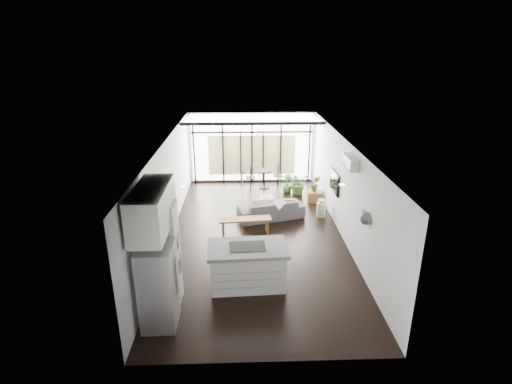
{
  "coord_description": "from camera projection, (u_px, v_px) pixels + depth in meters",
  "views": [
    {
      "loc": [
        -0.39,
        -10.57,
        5.3
      ],
      "look_at": [
        0.0,
        0.3,
        1.25
      ],
      "focal_mm": 28.0,
      "sensor_mm": 36.0,
      "label": 1
    }
  ],
  "objects": [
    {
      "name": "neighbour_building",
      "position": [
        252.0,
        155.0,
        16.01
      ],
      "size": [
        3.5,
        0.02,
        1.6
      ],
      "primitive_type": "cube",
      "color": "#CABA86",
      "rests_on": "ground"
    },
    {
      "name": "island",
      "position": [
        248.0,
        266.0,
        9.19
      ],
      "size": [
        1.86,
        1.16,
        0.99
      ],
      "primitive_type": "cube",
      "rotation": [
        0.0,
        0.0,
        0.05
      ],
      "color": "silver",
      "rests_on": "floor"
    },
    {
      "name": "bistro_set",
      "position": [
        264.0,
        180.0,
        15.55
      ],
      "size": [
        1.41,
        0.79,
        0.64
      ],
      "primitive_type": "cube",
      "rotation": [
        0.0,
        0.0,
        0.2
      ],
      "color": "black",
      "rests_on": "floor"
    },
    {
      "name": "pendant_right",
      "position": [
        279.0,
        206.0,
        8.59
      ],
      "size": [
        0.26,
        0.26,
        0.18
      ],
      "primitive_type": "cone",
      "color": "silver",
      "rests_on": "ceiling"
    },
    {
      "name": "skylight",
      "position": [
        252.0,
        118.0,
        14.54
      ],
      "size": [
        4.7,
        1.9,
        0.06
      ],
      "primitive_type": "cube",
      "color": "silver",
      "rests_on": "ceiling"
    },
    {
      "name": "wall_front",
      "position": [
        267.0,
        295.0,
        6.59
      ],
      "size": [
        5.0,
        0.02,
        2.8
      ],
      "primitive_type": "cube",
      "color": "silver",
      "rests_on": "ground"
    },
    {
      "name": "plant_crate",
      "position": [
        315.0,
        188.0,
        14.15
      ],
      "size": [
        0.43,
        0.63,
        0.25
      ],
      "primitive_type": "imported",
      "rotation": [
        0.0,
        0.0,
        -0.23
      ],
      "color": "#336224",
      "rests_on": "crate"
    },
    {
      "name": "framed_art",
      "position": [
        165.0,
        193.0,
        10.67
      ],
      "size": [
        0.04,
        0.7,
        0.9
      ],
      "primitive_type": "cube",
      "color": "black",
      "rests_on": "wall_left"
    },
    {
      "name": "milk_can",
      "position": [
        321.0,
        208.0,
        12.94
      ],
      "size": [
        0.32,
        0.32,
        0.59
      ],
      "primitive_type": "cylinder",
      "rotation": [
        0.0,
        0.0,
        0.07
      ],
      "color": "beige",
      "rests_on": "floor"
    },
    {
      "name": "sofa",
      "position": [
        271.0,
        206.0,
        12.8
      ],
      "size": [
        2.17,
        1.15,
        0.82
      ],
      "primitive_type": "imported",
      "rotation": [
        0.0,
        0.0,
        3.41
      ],
      "color": "#525254",
      "rests_on": "floor"
    },
    {
      "name": "appliance_column",
      "position": [
        164.0,
        255.0,
        8.37
      ],
      "size": [
        0.59,
        0.62,
        2.29
      ],
      "primitive_type": "cube",
      "color": "silver",
      "rests_on": "floor"
    },
    {
      "name": "plant_tall",
      "position": [
        298.0,
        185.0,
        14.91
      ],
      "size": [
        1.08,
        1.12,
        0.67
      ],
      "primitive_type": "imported",
      "rotation": [
        0.0,
        0.0,
        0.46
      ],
      "color": "#336224",
      "rests_on": "floor"
    },
    {
      "name": "wall_back",
      "position": [
        252.0,
        148.0,
        15.96
      ],
      "size": [
        5.0,
        0.02,
        2.8
      ],
      "primitive_type": "cube",
      "color": "silver",
      "rests_on": "ground"
    },
    {
      "name": "plant_med",
      "position": [
        287.0,
        187.0,
        15.1
      ],
      "size": [
        0.71,
        0.82,
        0.4
      ],
      "primitive_type": "imported",
      "rotation": [
        0.0,
        0.0,
        -0.53
      ],
      "color": "#336224",
      "rests_on": "floor"
    },
    {
      "name": "console_bench",
      "position": [
        245.0,
        226.0,
        11.77
      ],
      "size": [
        1.56,
        0.52,
        0.49
      ],
      "primitive_type": "cube",
      "rotation": [
        0.0,
        0.0,
        0.09
      ],
      "color": "brown",
      "rests_on": "floor"
    },
    {
      "name": "pouf",
      "position": [
        267.0,
        202.0,
        13.69
      ],
      "size": [
        0.57,
        0.57,
        0.38
      ],
      "primitive_type": "cylinder",
      "rotation": [
        0.0,
        0.0,
        -0.22
      ],
      "color": "beige",
      "rests_on": "floor"
    },
    {
      "name": "wall_left",
      "position": [
        167.0,
        192.0,
        11.19
      ],
      "size": [
        0.02,
        10.0,
        2.8
      ],
      "primitive_type": "cube",
      "color": "silver",
      "rests_on": "ground"
    },
    {
      "name": "glazing",
      "position": [
        252.0,
        148.0,
        15.84
      ],
      "size": [
        5.0,
        0.2,
        2.8
      ],
      "primitive_type": "cube",
      "color": "black",
      "rests_on": "ground"
    },
    {
      "name": "ceiling",
      "position": [
        256.0,
        142.0,
        10.79
      ],
      "size": [
        5.0,
        10.0,
        0.0
      ],
      "primitive_type": "cube",
      "color": "silver",
      "rests_on": "ground"
    },
    {
      "name": "crate",
      "position": [
        315.0,
        196.0,
        14.26
      ],
      "size": [
        0.55,
        0.55,
        0.38
      ],
      "primitive_type": "cube",
      "rotation": [
        0.0,
        0.0,
        -0.11
      ],
      "color": "brown",
      "rests_on": "floor"
    },
    {
      "name": "upper_cabinets",
      "position": [
        152.0,
        209.0,
        7.59
      ],
      "size": [
        0.62,
        1.75,
        0.86
      ],
      "primitive_type": "cube",
      "color": "silver",
      "rests_on": "wall_left"
    },
    {
      "name": "wall_right",
      "position": [
        344.0,
        190.0,
        11.36
      ],
      "size": [
        0.02,
        10.0,
        2.8
      ],
      "primitive_type": "cube",
      "color": "silver",
      "rests_on": "ground"
    },
    {
      "name": "pendant_left",
      "position": [
        242.0,
        206.0,
        8.56
      ],
      "size": [
        0.26,
        0.26,
        0.18
      ],
      "primitive_type": "cone",
      "color": "silver",
      "rests_on": "ceiling"
    },
    {
      "name": "ac_unit",
      "position": [
        350.0,
        162.0,
        10.24
      ],
      "size": [
        0.22,
        0.9,
        0.3
      ],
      "primitive_type": "cube",
      "color": "white",
      "rests_on": "wall_right"
    },
    {
      "name": "tv",
      "position": [
        335.0,
        182.0,
        12.33
      ],
      "size": [
        0.05,
        1.1,
        0.65
      ],
      "primitive_type": "cube",
      "color": "black",
      "rests_on": "wall_right"
    },
    {
      "name": "cooktop",
      "position": [
        247.0,
        247.0,
        9.02
      ],
      "size": [
        0.84,
        0.58,
        0.01
      ],
      "primitive_type": "cube",
      "rotation": [
        0.0,
        0.0,
        0.05
      ],
      "color": "black",
      "rests_on": "island"
    },
    {
      "name": "fridge",
      "position": [
        158.0,
        286.0,
        7.79
      ],
      "size": [
        0.67,
        0.83,
        1.72
      ],
      "primitive_type": "cube",
      "color": "#9E9DA3",
      "rests_on": "floor"
    },
    {
      "name": "floor",
      "position": [
        256.0,
        235.0,
        11.76
      ],
      "size": [
        5.0,
        10.0,
        0.0
      ],
      "primitive_type": "cube",
      "color": "black",
      "rests_on": "ground"
    }
  ]
}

